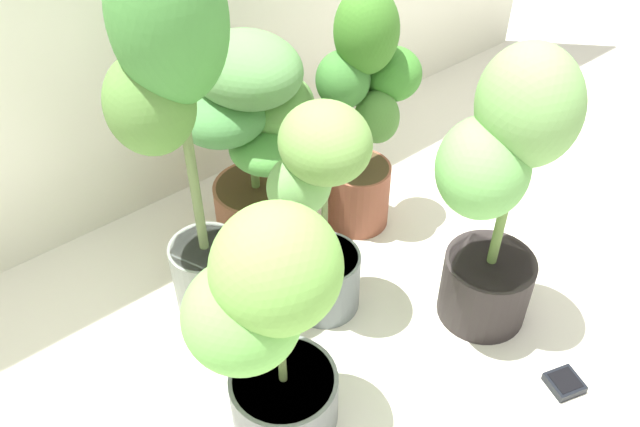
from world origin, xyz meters
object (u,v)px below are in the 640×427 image
Objects in this scene: potted_plant_front_right at (500,187)px; potted_plant_front_left at (268,319)px; potted_plant_center at (320,205)px; potted_plant_back_left at (175,104)px; hygrometer_box at (564,383)px; potted_plant_back_right at (365,110)px; potted_plant_back_center at (252,130)px.

potted_plant_front_right reaches higher than potted_plant_front_left.
potted_plant_center is 0.44m from potted_plant_back_left.
potted_plant_front_right is 8.20× the size of hygrometer_box.
potted_plant_front_right reaches higher than potted_plant_center.
potted_plant_back_right is at bearing 88.07° from potted_plant_front_right.
potted_plant_back_center is at bearing 151.97° from potted_plant_back_right.
potted_plant_center is at bearing 135.96° from potted_plant_front_right.
potted_plant_back_left is (-0.55, 0.50, 0.20)m from potted_plant_front_right.
potted_plant_center and potted_plant_front_left have the same top height.
potted_plant_back_left is 0.51m from potted_plant_front_left.
potted_plant_front_left is (-0.62, 0.08, -0.08)m from potted_plant_front_right.
potted_plant_front_left is (-0.32, -0.22, 0.01)m from potted_plant_center.
potted_plant_back_center is at bearing 112.67° from potted_plant_front_right.
potted_plant_back_center is 0.86× the size of potted_plant_back_right.
potted_plant_back_center is 0.67m from potted_plant_front_left.
potted_plant_center is at bearing -148.63° from potted_plant_back_right.
potted_plant_back_center is 6.73× the size of hygrometer_box.
hygrometer_box is (0.56, -0.80, -0.65)m from potted_plant_back_left.
potted_plant_front_left reaches higher than hygrometer_box.
potted_plant_front_left is (-0.07, -0.42, -0.29)m from potted_plant_back_left.
potted_plant_back_right is (0.32, 0.20, 0.05)m from potted_plant_center.
potted_plant_back_left reaches higher than potted_plant_center.
potted_plant_front_left is at bearing -99.07° from potted_plant_back_left.
potted_plant_center is 0.76m from hygrometer_box.
potted_plant_front_right is at bearing -7.09° from potted_plant_front_left.
potted_plant_back_right reaches higher than potted_plant_back_center.
potted_plant_back_left is at bearing 179.44° from potted_plant_back_right.
potted_plant_front_left is (-0.35, -0.57, -0.02)m from potted_plant_back_center.
potted_plant_back_left reaches higher than potted_plant_back_right.
potted_plant_front_right is at bearing -162.46° from hygrometer_box.
potted_plant_back_left reaches higher than potted_plant_back_center.
potted_plant_front_left is at bearing -145.37° from potted_plant_center.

